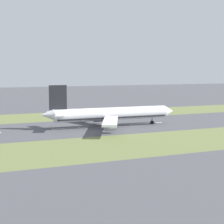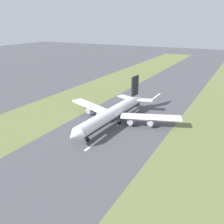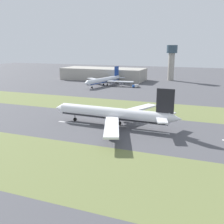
# 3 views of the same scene
# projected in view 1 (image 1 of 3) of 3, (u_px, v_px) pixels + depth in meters

# --- Properties ---
(ground_plane) EXTENTS (800.00, 800.00, 0.00)m
(ground_plane) POSITION_uv_depth(u_px,v_px,m) (107.00, 126.00, 180.90)
(ground_plane) COLOR #4C4C51
(grass_median_west) EXTENTS (40.00, 600.00, 0.01)m
(grass_median_west) POSITION_uv_depth(u_px,v_px,m) (79.00, 115.00, 222.18)
(grass_median_west) COLOR olive
(grass_median_west) RESTS_ON ground
(grass_median_east) EXTENTS (40.00, 600.00, 0.01)m
(grass_median_east) POSITION_uv_depth(u_px,v_px,m) (152.00, 143.00, 139.61)
(grass_median_east) COLOR olive
(grass_median_east) RESTS_ON ground
(centreline_dash_mid) EXTENTS (1.20, 18.00, 0.01)m
(centreline_dash_mid) POSITION_uv_depth(u_px,v_px,m) (70.00, 128.00, 173.83)
(centreline_dash_mid) COLOR silver
(centreline_dash_mid) RESTS_ON ground
(centreline_dash_far) EXTENTS (1.20, 18.00, 0.01)m
(centreline_dash_far) POSITION_uv_depth(u_px,v_px,m) (146.00, 123.00, 189.05)
(centreline_dash_far) COLOR silver
(centreline_dash_far) RESTS_ON ground
(airplane_main_jet) EXTENTS (64.09, 67.16, 20.20)m
(airplane_main_jet) POSITION_uv_depth(u_px,v_px,m) (108.00, 114.00, 177.57)
(airplane_main_jet) COLOR white
(airplane_main_jet) RESTS_ON ground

